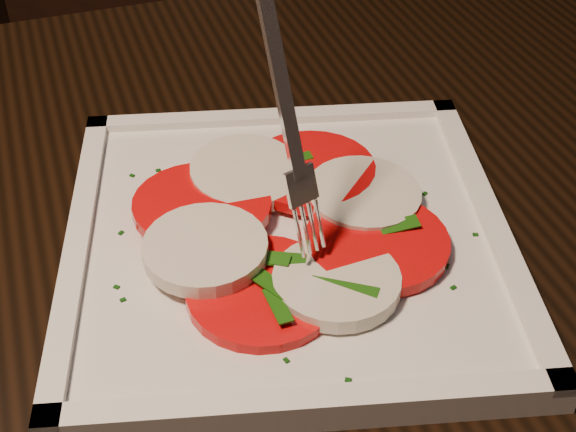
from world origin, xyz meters
name	(u,v)px	position (x,y,z in m)	size (l,w,h in m)	color
table	(196,375)	(0.27, -0.06, 0.65)	(1.27, 0.91, 0.75)	black
chair	(138,62)	(0.28, 0.62, 0.53)	(0.52, 0.52, 0.93)	black
plate	(288,242)	(0.34, -0.05, 0.76)	(0.28, 0.28, 0.01)	white
caprese_salad	(288,224)	(0.34, -0.05, 0.77)	(0.23, 0.22, 0.02)	red
fork	(279,105)	(0.34, -0.06, 0.87)	(0.02, 0.06, 0.17)	white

